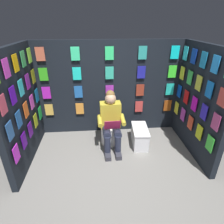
{
  "coord_description": "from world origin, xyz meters",
  "views": [
    {
      "loc": [
        0.27,
        2.16,
        2.38
      ],
      "look_at": [
        0.01,
        -0.94,
        0.85
      ],
      "focal_mm": 30.28,
      "sensor_mm": 36.0,
      "label": 1
    }
  ],
  "objects": [
    {
      "name": "ground_plane",
      "position": [
        0.0,
        0.0,
        0.0
      ],
      "size": [
        30.0,
        30.0,
        0.0
      ],
      "primitive_type": "plane",
      "color": "gray"
    },
    {
      "name": "display_wall_back",
      "position": [
        0.0,
        -1.75,
        1.02
      ],
      "size": [
        3.15,
        0.14,
        2.03
      ],
      "color": "black",
      "rests_on": "ground"
    },
    {
      "name": "display_wall_left",
      "position": [
        -1.57,
        -0.85,
        1.02
      ],
      "size": [
        0.14,
        1.7,
        2.03
      ],
      "color": "black",
      "rests_on": "ground"
    },
    {
      "name": "display_wall_right",
      "position": [
        1.57,
        -0.85,
        1.02
      ],
      "size": [
        0.14,
        1.7,
        2.03
      ],
      "color": "black",
      "rests_on": "ground"
    },
    {
      "name": "toilet",
      "position": [
        0.03,
        -1.26,
        0.33
      ],
      "size": [
        0.41,
        0.56,
        0.77
      ],
      "rotation": [
        0.0,
        0.0,
        0.03
      ],
      "color": "white",
      "rests_on": "ground"
    },
    {
      "name": "person_reading",
      "position": [
        0.02,
        -1.03,
        0.6
      ],
      "size": [
        0.53,
        0.69,
        1.19
      ],
      "rotation": [
        0.0,
        0.0,
        0.03
      ],
      "color": "gold",
      "rests_on": "ground"
    },
    {
      "name": "comic_longbox_near",
      "position": [
        -0.58,
        -1.08,
        0.19
      ],
      "size": [
        0.35,
        0.64,
        0.39
      ],
      "rotation": [
        0.0,
        0.0,
        -0.07
      ],
      "color": "silver",
      "rests_on": "ground"
    }
  ]
}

